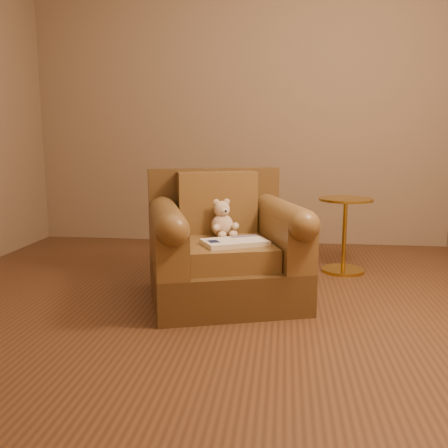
# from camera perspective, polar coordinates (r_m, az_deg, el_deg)

# --- Properties ---
(floor) EXTENTS (4.00, 4.00, 0.00)m
(floor) POSITION_cam_1_polar(r_m,az_deg,el_deg) (3.09, -1.92, -9.56)
(floor) COLOR brown
(floor) RESTS_ON ground
(room) EXTENTS (4.02, 4.02, 2.71)m
(room) POSITION_cam_1_polar(r_m,az_deg,el_deg) (3.00, -2.12, 23.11)
(room) COLOR #8A7055
(room) RESTS_ON ground
(armchair) EXTENTS (1.13, 1.10, 0.82)m
(armchair) POSITION_cam_1_polar(r_m,az_deg,el_deg) (3.20, -0.04, -2.99)
(armchair) COLOR #533A1B
(armchair) RESTS_ON floor
(teddy_bear) EXTENTS (0.19, 0.21, 0.25)m
(teddy_bear) POSITION_cam_1_polar(r_m,az_deg,el_deg) (3.24, -0.11, 0.21)
(teddy_bear) COLOR beige
(teddy_bear) RESTS_ON armchair
(guidebook) EXTENTS (0.44, 0.37, 0.03)m
(guidebook) POSITION_cam_1_polar(r_m,az_deg,el_deg) (3.00, 1.23, -2.09)
(guidebook) COLOR beige
(guidebook) RESTS_ON armchair
(side_table) EXTENTS (0.41, 0.41, 0.57)m
(side_table) POSITION_cam_1_polar(r_m,az_deg,el_deg) (3.93, 13.60, -0.95)
(side_table) COLOR gold
(side_table) RESTS_ON floor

